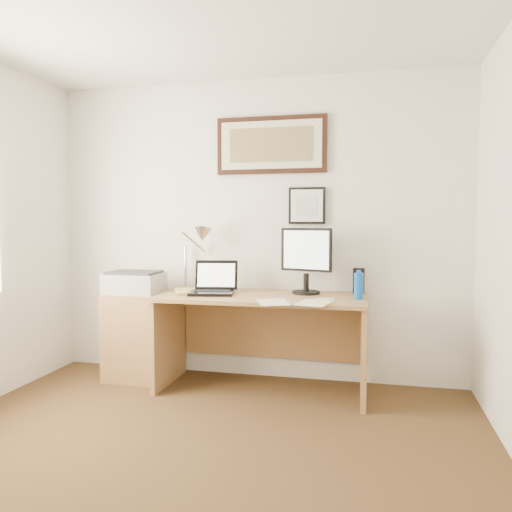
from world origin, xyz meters
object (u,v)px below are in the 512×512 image
(side_cabinet, at_px, (139,336))
(lcd_monitor, at_px, (306,257))
(laptop, at_px, (213,286))
(book, at_px, (175,292))
(water_bottle, at_px, (359,286))
(desk, at_px, (264,323))
(printer, at_px, (135,282))

(side_cabinet, distance_m, lcd_monitor, 1.55)
(laptop, bearing_deg, lcd_monitor, 12.38)
(book, relative_size, lcd_monitor, 0.57)
(water_bottle, relative_size, lcd_monitor, 0.37)
(water_bottle, xyz_separation_m, book, (-1.43, -0.03, -0.09))
(side_cabinet, relative_size, water_bottle, 3.78)
(desk, bearing_deg, book, -169.57)
(laptop, relative_size, printer, 0.86)
(side_cabinet, xyz_separation_m, water_bottle, (1.80, -0.07, 0.48))
(book, distance_m, laptop, 0.31)
(book, relative_size, desk, 0.19)
(water_bottle, xyz_separation_m, printer, (-1.82, 0.05, -0.03))
(desk, xyz_separation_m, printer, (-1.09, -0.05, 0.30))
(water_bottle, xyz_separation_m, desk, (-0.73, 0.10, -0.33))
(lcd_monitor, height_order, printer, lcd_monitor)
(laptop, bearing_deg, water_bottle, -1.00)
(water_bottle, bearing_deg, side_cabinet, 177.84)
(book, bearing_deg, desk, 10.43)
(side_cabinet, height_order, book, book)
(water_bottle, bearing_deg, desk, 171.98)
(book, xyz_separation_m, laptop, (0.30, 0.05, 0.05))
(side_cabinet, height_order, lcd_monitor, lcd_monitor)
(water_bottle, height_order, printer, water_bottle)
(laptop, distance_m, printer, 0.69)
(book, xyz_separation_m, desk, (0.70, 0.13, -0.25))
(book, bearing_deg, side_cabinet, 165.76)
(laptop, distance_m, lcd_monitor, 0.77)
(book, bearing_deg, printer, 169.13)
(water_bottle, bearing_deg, laptop, 179.00)
(desk, height_order, printer, printer)
(lcd_monitor, xyz_separation_m, printer, (-1.41, -0.13, -0.22))
(book, height_order, printer, printer)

